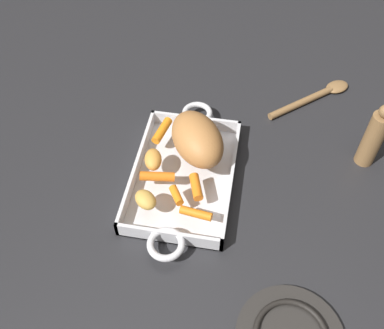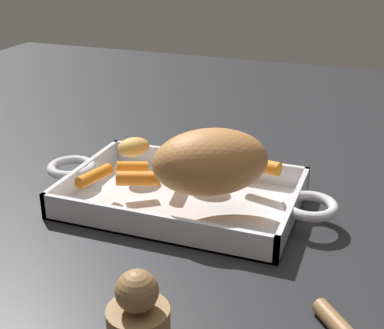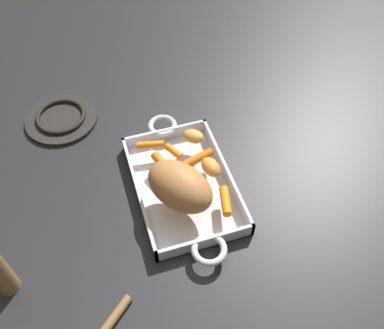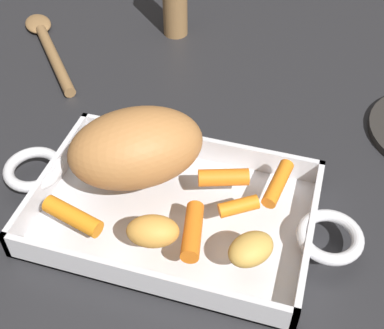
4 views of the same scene
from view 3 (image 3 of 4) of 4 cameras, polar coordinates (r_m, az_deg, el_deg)
name	(u,v)px [view 3 (image 3 of 4)]	position (r m, az deg, el deg)	size (l,w,h in m)	color
ground_plane	(183,188)	(0.97, -1.17, -3.20)	(1.83, 1.83, 0.00)	#232326
roasting_dish	(183,185)	(0.96, -1.18, -2.76)	(0.43, 0.21, 0.04)	silver
pork_roast	(180,186)	(0.87, -1.65, -2.94)	(0.15, 0.10, 0.09)	#B4763F
baby_carrot_northwest	(151,145)	(1.00, -5.59, 2.67)	(0.02, 0.02, 0.06)	orange
baby_carrot_long	(198,158)	(0.96, 0.86, 0.86)	(0.02, 0.02, 0.07)	orange
baby_carrot_southwest	(172,152)	(0.98, -2.73, 1.74)	(0.02, 0.02, 0.04)	orange
baby_carrot_short	(225,201)	(0.90, 4.53, -4.93)	(0.02, 0.02, 0.07)	orange
baby_carrot_northeast	(162,163)	(0.96, -4.12, 0.25)	(0.02, 0.02, 0.06)	orange
potato_halved	(193,136)	(1.00, 0.20, 3.81)	(0.05, 0.04, 0.03)	gold
potato_golden_small	(211,168)	(0.94, 2.63, -0.52)	(0.06, 0.04, 0.03)	gold
stove_burner_rear	(61,118)	(1.16, -17.18, 5.97)	(0.19, 0.19, 0.02)	#282623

